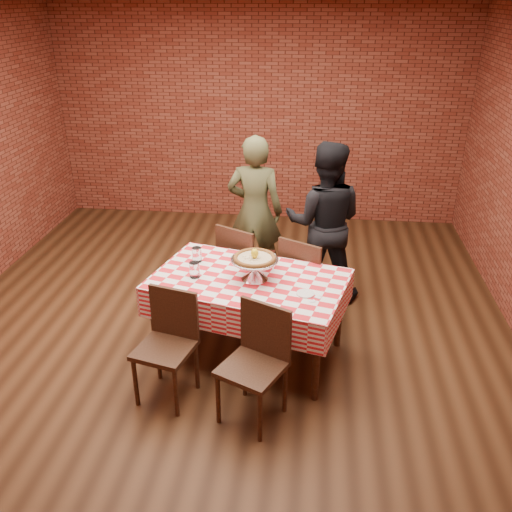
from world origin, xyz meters
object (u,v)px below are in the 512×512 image
(water_glass_right, at_px, (197,255))
(chair_near_left, at_px, (165,350))
(diner_olive, at_px, (255,211))
(table, at_px, (249,317))
(pizza, at_px, (255,258))
(chair_far_left, at_px, (247,265))
(water_glass_left, at_px, (194,270))
(chair_far_right, at_px, (309,279))
(condiment_caddy, at_px, (269,259))
(chair_near_right, at_px, (252,368))
(pizza_stand, at_px, (255,269))
(diner_black, at_px, (324,223))

(water_glass_right, height_order, chair_near_left, water_glass_right)
(chair_near_left, relative_size, diner_olive, 0.54)
(table, relative_size, pizza, 4.49)
(pizza, height_order, chair_far_left, pizza)
(water_glass_left, relative_size, chair_far_right, 0.15)
(condiment_caddy, relative_size, chair_near_left, 0.16)
(diner_olive, bearing_deg, water_glass_right, 75.16)
(water_glass_right, xyz_separation_m, chair_far_left, (0.37, 0.57, -0.37))
(pizza, height_order, chair_near_right, pizza)
(condiment_caddy, height_order, chair_far_right, chair_far_right)
(pizza_stand, distance_m, pizza, 0.10)
(chair_near_right, xyz_separation_m, diner_olive, (-0.23, 2.21, 0.37))
(water_glass_right, distance_m, chair_far_left, 0.77)
(condiment_caddy, bearing_deg, diner_black, 63.64)
(chair_far_left, distance_m, diner_black, 0.89)
(diner_black, bearing_deg, condiment_caddy, 65.42)
(table, xyz_separation_m, chair_far_right, (0.50, 0.61, 0.08))
(pizza, xyz_separation_m, condiment_caddy, (0.10, 0.23, -0.11))
(pizza_stand, xyz_separation_m, chair_near_left, (-0.62, -0.66, -0.40))
(chair_far_left, bearing_deg, water_glass_left, 96.67)
(pizza_stand, distance_m, diner_black, 1.27)
(pizza, distance_m, diner_olive, 1.40)
(condiment_caddy, bearing_deg, chair_far_right, 48.22)
(chair_far_right, relative_size, diner_olive, 0.56)
(pizza_stand, distance_m, chair_far_right, 0.85)
(chair_near_left, xyz_separation_m, diner_black, (1.20, 1.79, 0.39))
(pizza, bearing_deg, chair_near_right, -84.92)
(pizza, relative_size, condiment_caddy, 2.44)
(pizza_stand, height_order, water_glass_left, pizza_stand)
(water_glass_right, xyz_separation_m, chair_far_right, (1.00, 0.34, -0.37))
(pizza_stand, xyz_separation_m, chair_far_left, (-0.18, 0.83, -0.39))
(chair_near_left, bearing_deg, chair_far_left, 87.69)
(pizza, relative_size, chair_far_right, 0.39)
(pizza, bearing_deg, water_glass_right, 154.54)
(condiment_caddy, xyz_separation_m, chair_near_left, (-0.72, -0.90, -0.39))
(pizza, xyz_separation_m, diner_black, (0.58, 1.13, -0.11))
(water_glass_right, bearing_deg, chair_near_right, -60.12)
(chair_far_left, height_order, diner_black, diner_black)
(water_glass_right, relative_size, diner_black, 0.08)
(chair_far_right, relative_size, diner_black, 0.55)
(chair_near_left, bearing_deg, chair_far_right, 64.01)
(pizza, bearing_deg, chair_near_left, -133.26)
(chair_near_left, xyz_separation_m, chair_near_right, (0.70, -0.16, 0.01))
(condiment_caddy, xyz_separation_m, chair_far_left, (-0.27, 0.60, -0.37))
(condiment_caddy, relative_size, chair_near_right, 0.16)
(pizza_stand, relative_size, chair_near_left, 0.46)
(chair_near_left, xyz_separation_m, chair_far_right, (1.07, 1.27, 0.01))
(chair_near_left, relative_size, diner_black, 0.53)
(water_glass_left, xyz_separation_m, diner_olive, (0.35, 1.42, -0.00))
(water_glass_left, height_order, water_glass_right, same)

